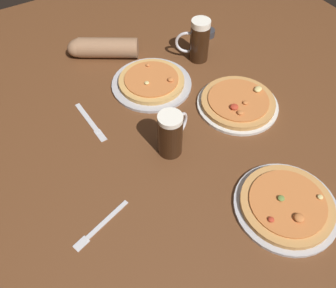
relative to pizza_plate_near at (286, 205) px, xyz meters
name	(u,v)px	position (x,y,z in m)	size (l,w,h in m)	color
ground_plane	(168,150)	(-0.18, 0.38, -0.03)	(2.40, 2.40, 0.03)	brown
pizza_plate_near	(286,205)	(0.00, 0.00, 0.00)	(0.31, 0.31, 0.05)	#B2B2B7
pizza_plate_far	(152,82)	(-0.07, 0.69, 0.00)	(0.32, 0.32, 0.05)	#B2B2B7
pizza_plate_side	(238,103)	(0.15, 0.42, 0.00)	(0.31, 0.31, 0.05)	silver
beer_mug_dark	(171,133)	(-0.18, 0.37, 0.07)	(0.13, 0.09, 0.17)	black
beer_mug_amber	(198,41)	(0.18, 0.74, 0.07)	(0.13, 0.10, 0.18)	black
ramekin_sauce	(208,33)	(0.31, 0.86, 0.00)	(0.06, 0.06, 0.03)	#333338
fork_left	(100,225)	(-0.50, 0.23, -0.01)	(0.20, 0.08, 0.01)	silver
knife_right	(90,122)	(-0.37, 0.63, -0.01)	(0.03, 0.22, 0.01)	silver
diner_arm	(101,48)	(-0.17, 0.97, 0.03)	(0.29, 0.21, 0.09)	#936B4C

